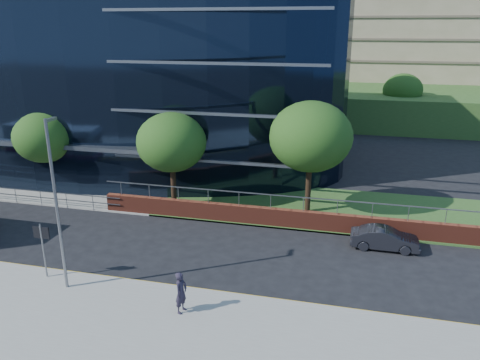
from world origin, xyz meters
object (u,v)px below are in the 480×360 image
(tree_far_c, at_px, (171,142))
(tree_dist_e, at_px, (403,90))
(street_sign, at_px, (42,239))
(parked_car, at_px, (385,239))
(streetlight_east, at_px, (56,201))
(pedestrian, at_px, (181,292))
(tree_far_b, at_px, (44,137))
(tree_far_d, at_px, (311,137))

(tree_far_c, height_order, tree_dist_e, same)
(street_sign, relative_size, parked_car, 0.75)
(streetlight_east, relative_size, pedestrian, 4.29)
(street_sign, distance_m, streetlight_east, 2.80)
(tree_dist_e, bearing_deg, parked_car, -95.48)
(pedestrian, bearing_deg, parked_car, -34.28)
(tree_dist_e, distance_m, streetlight_east, 45.85)
(tree_far_b, bearing_deg, streetlight_east, -52.37)
(tree_far_c, distance_m, tree_far_d, 9.08)
(tree_far_b, relative_size, pedestrian, 3.24)
(tree_far_d, bearing_deg, tree_far_b, -178.49)
(tree_dist_e, bearing_deg, streetlight_east, -113.11)
(tree_far_b, xyz_separation_m, tree_dist_e, (27.00, 30.50, 0.33))
(pedestrian, bearing_deg, tree_dist_e, -4.46)
(street_sign, height_order, tree_far_b, tree_far_b)
(tree_dist_e, xyz_separation_m, streetlight_east, (-18.00, -42.17, -0.10))
(tree_far_d, height_order, tree_dist_e, tree_far_d)
(street_sign, relative_size, streetlight_east, 0.35)
(streetlight_east, bearing_deg, parked_car, 28.40)
(streetlight_east, bearing_deg, tree_dist_e, 66.89)
(pedestrian, bearing_deg, tree_far_c, 34.03)
(street_sign, distance_m, parked_car, 17.88)
(street_sign, relative_size, tree_far_c, 0.43)
(tree_far_c, relative_size, pedestrian, 3.49)
(tree_far_b, relative_size, tree_dist_e, 0.93)
(tree_far_b, height_order, pedestrian, tree_far_b)
(tree_far_b, bearing_deg, pedestrian, -39.45)
(tree_far_b, height_order, tree_far_c, tree_far_c)
(street_sign, distance_m, tree_far_b, 13.54)
(tree_dist_e, bearing_deg, street_sign, -115.12)
(tree_far_d, bearing_deg, parked_car, -41.79)
(tree_far_b, height_order, streetlight_east, streetlight_east)
(streetlight_east, bearing_deg, street_sign, 158.64)
(street_sign, bearing_deg, tree_far_c, 76.71)
(tree_far_b, bearing_deg, tree_dist_e, 48.48)
(street_sign, height_order, parked_car, street_sign)
(street_sign, height_order, tree_far_c, tree_far_c)
(tree_far_c, bearing_deg, tree_dist_e, 61.26)
(tree_dist_e, distance_m, pedestrian, 44.61)
(tree_dist_e, height_order, streetlight_east, streetlight_east)
(street_sign, relative_size, tree_far_d, 0.38)
(street_sign, height_order, tree_dist_e, tree_dist_e)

